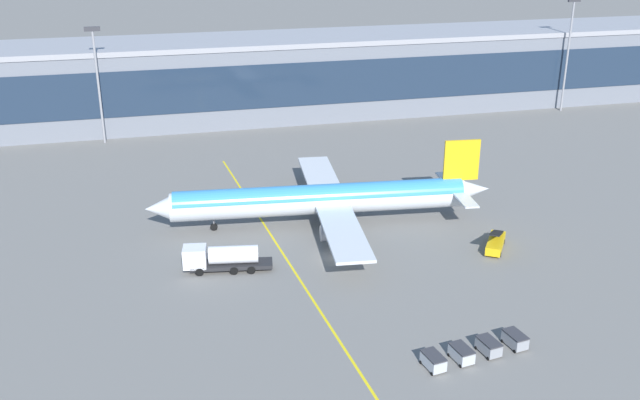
{
  "coord_description": "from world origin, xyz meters",
  "views": [
    {
      "loc": [
        -22.06,
        -80.06,
        41.1
      ],
      "look_at": [
        0.52,
        8.78,
        4.5
      ],
      "focal_mm": 40.73,
      "sensor_mm": 36.0,
      "label": 1
    }
  ],
  "objects_px": {
    "baggage_cart_3": "(515,339)",
    "baggage_cart_0": "(433,361)",
    "baggage_cart_2": "(489,346)",
    "main_airliner": "(322,199)",
    "fuel_tanker": "(222,258)",
    "belt_loader": "(496,242)",
    "baggage_cart_1": "(461,354)"
  },
  "relations": [
    {
      "from": "fuel_tanker",
      "to": "baggage_cart_2",
      "type": "xyz_separation_m",
      "value": [
        23.52,
        -24.5,
        -0.96
      ]
    },
    {
      "from": "baggage_cart_3",
      "to": "fuel_tanker",
      "type": "bearing_deg",
      "value": 138.02
    },
    {
      "from": "fuel_tanker",
      "to": "baggage_cart_1",
      "type": "bearing_deg",
      "value": -50.84
    },
    {
      "from": "baggage_cart_3",
      "to": "baggage_cart_0",
      "type": "bearing_deg",
      "value": -171.11
    },
    {
      "from": "belt_loader",
      "to": "baggage_cart_2",
      "type": "bearing_deg",
      "value": -118.49
    },
    {
      "from": "fuel_tanker",
      "to": "baggage_cart_0",
      "type": "bearing_deg",
      "value": -56.0
    },
    {
      "from": "main_airliner",
      "to": "baggage_cart_1",
      "type": "height_order",
      "value": "main_airliner"
    },
    {
      "from": "belt_loader",
      "to": "baggage_cart_2",
      "type": "relative_size",
      "value": 2.26
    },
    {
      "from": "belt_loader",
      "to": "baggage_cart_3",
      "type": "bearing_deg",
      "value": -112.12
    },
    {
      "from": "fuel_tanker",
      "to": "baggage_cart_3",
      "type": "xyz_separation_m",
      "value": [
        26.68,
        -24.01,
        -0.96
      ]
    },
    {
      "from": "fuel_tanker",
      "to": "baggage_cart_3",
      "type": "relative_size",
      "value": 3.87
    },
    {
      "from": "baggage_cart_0",
      "to": "baggage_cart_1",
      "type": "bearing_deg",
      "value": 8.89
    },
    {
      "from": "baggage_cart_1",
      "to": "main_airliner",
      "type": "bearing_deg",
      "value": 97.86
    },
    {
      "from": "main_airliner",
      "to": "belt_loader",
      "type": "height_order",
      "value": "main_airliner"
    },
    {
      "from": "fuel_tanker",
      "to": "belt_loader",
      "type": "distance_m",
      "value": 35.43
    },
    {
      "from": "fuel_tanker",
      "to": "baggage_cart_0",
      "type": "distance_m",
      "value": 30.76
    },
    {
      "from": "belt_loader",
      "to": "fuel_tanker",
      "type": "bearing_deg",
      "value": 175.52
    },
    {
      "from": "belt_loader",
      "to": "baggage_cart_0",
      "type": "height_order",
      "value": "belt_loader"
    },
    {
      "from": "belt_loader",
      "to": "baggage_cart_0",
      "type": "distance_m",
      "value": 29.07
    },
    {
      "from": "main_airliner",
      "to": "fuel_tanker",
      "type": "height_order",
      "value": "main_airliner"
    },
    {
      "from": "baggage_cart_2",
      "to": "baggage_cart_3",
      "type": "height_order",
      "value": "same"
    },
    {
      "from": "baggage_cart_0",
      "to": "baggage_cart_3",
      "type": "relative_size",
      "value": 1.0
    },
    {
      "from": "main_airliner",
      "to": "baggage_cart_1",
      "type": "distance_m",
      "value": 36.19
    },
    {
      "from": "main_airliner",
      "to": "baggage_cart_0",
      "type": "xyz_separation_m",
      "value": [
        1.77,
        -36.22,
        -3.03
      ]
    },
    {
      "from": "baggage_cart_0",
      "to": "baggage_cart_2",
      "type": "xyz_separation_m",
      "value": [
        6.32,
        0.99,
        0.0
      ]
    },
    {
      "from": "fuel_tanker",
      "to": "baggage_cart_1",
      "type": "height_order",
      "value": "fuel_tanker"
    },
    {
      "from": "baggage_cart_0",
      "to": "baggage_cart_1",
      "type": "xyz_separation_m",
      "value": [
        3.16,
        0.49,
        0.0
      ]
    },
    {
      "from": "main_airliner",
      "to": "fuel_tanker",
      "type": "xyz_separation_m",
      "value": [
        -15.42,
        -10.72,
        -2.07
      ]
    },
    {
      "from": "baggage_cart_1",
      "to": "baggage_cart_3",
      "type": "bearing_deg",
      "value": 8.89
    },
    {
      "from": "baggage_cart_1",
      "to": "baggage_cart_2",
      "type": "relative_size",
      "value": 1.0
    },
    {
      "from": "baggage_cart_1",
      "to": "baggage_cart_3",
      "type": "height_order",
      "value": "same"
    },
    {
      "from": "belt_loader",
      "to": "baggage_cart_0",
      "type": "relative_size",
      "value": 2.26
    }
  ]
}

